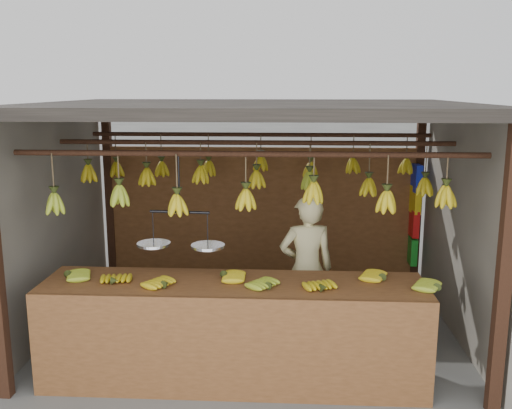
{
  "coord_description": "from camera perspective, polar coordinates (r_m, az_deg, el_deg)",
  "views": [
    {
      "loc": [
        0.35,
        -5.75,
        2.54
      ],
      "look_at": [
        0.0,
        0.3,
        1.3
      ],
      "focal_mm": 40.0,
      "sensor_mm": 36.0,
      "label": 1
    }
  ],
  "objects": [
    {
      "name": "counter",
      "position": [
        4.9,
        -2.34,
        -10.46
      ],
      "size": [
        3.51,
        0.75,
        0.96
      ],
      "color": "brown",
      "rests_on": "ground"
    },
    {
      "name": "ground",
      "position": [
        6.3,
        -0.16,
        -12.23
      ],
      "size": [
        80.0,
        80.0,
        0.0
      ],
      "primitive_type": "plane",
      "color": "#5B5B57"
    },
    {
      "name": "balance_scale",
      "position": [
        5.01,
        -7.56,
        -3.61
      ],
      "size": [
        0.77,
        0.32,
        0.82
      ],
      "color": "black",
      "rests_on": "ground"
    },
    {
      "name": "bag_bundles",
      "position": [
        7.44,
        15.58,
        -0.84
      ],
      "size": [
        0.08,
        0.26,
        1.28
      ],
      "color": "#1426BF",
      "rests_on": "ground"
    },
    {
      "name": "hanging_bananas",
      "position": [
        5.82,
        -0.15,
        2.44
      ],
      "size": [
        3.64,
        2.23,
        0.39
      ],
      "color": "#92A523",
      "rests_on": "ground"
    },
    {
      "name": "stall",
      "position": [
        6.11,
        0.02,
        6.23
      ],
      "size": [
        4.3,
        3.3,
        2.4
      ],
      "color": "black",
      "rests_on": "ground"
    },
    {
      "name": "vendor",
      "position": [
        5.77,
        5.06,
        -6.47
      ],
      "size": [
        0.61,
        0.46,
        1.52
      ],
      "primitive_type": "imported",
      "rotation": [
        0.0,
        0.0,
        3.33
      ],
      "color": "beige",
      "rests_on": "ground"
    }
  ]
}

